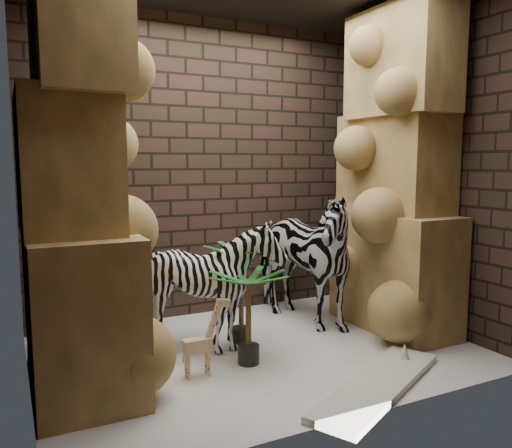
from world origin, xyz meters
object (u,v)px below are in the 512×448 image
palm_back (248,317)px  surfboard (378,385)px  giraffe_toy (197,337)px  zebra_left (211,291)px  palm_front (241,294)px  zebra_right (297,246)px

palm_back → surfboard: size_ratio=0.51×
giraffe_toy → palm_back: palm_back is taller
zebra_left → palm_front: 0.28m
giraffe_toy → palm_front: size_ratio=0.68×
zebra_right → palm_back: zebra_right is taller
zebra_right → giraffe_toy: (-1.30, -0.76, -0.46)m
palm_front → giraffe_toy: bearing=-140.6°
giraffe_toy → surfboard: (1.06, -0.75, -0.28)m
giraffe_toy → palm_front: bearing=38.8°
zebra_right → palm_back: 1.18m
zebra_right → palm_back: bearing=-151.1°
giraffe_toy → palm_back: bearing=6.6°
palm_back → zebra_left: bearing=111.1°
zebra_right → palm_front: bearing=-168.5°
zebra_right → surfboard: bearing=-109.7°
giraffe_toy → palm_back: size_ratio=0.82×
surfboard → zebra_left: bearing=95.4°
palm_front → zebra_right: bearing=22.0°
palm_front → palm_back: palm_front is taller
giraffe_toy → palm_back: 0.45m
zebra_left → giraffe_toy: 0.57m
zebra_right → zebra_left: size_ratio=1.37×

